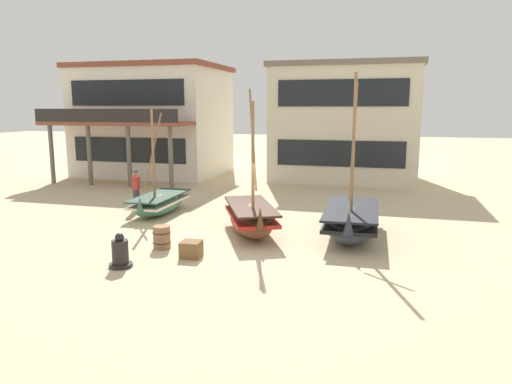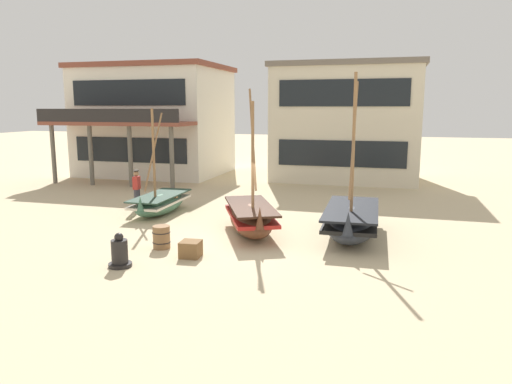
{
  "view_description": "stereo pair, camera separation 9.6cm",
  "coord_description": "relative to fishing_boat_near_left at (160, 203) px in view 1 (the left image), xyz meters",
  "views": [
    {
      "loc": [
        4.28,
        -14.46,
        4.24
      ],
      "look_at": [
        0.0,
        1.0,
        1.4
      ],
      "focal_mm": 33.47,
      "sensor_mm": 36.0,
      "label": 1
    },
    {
      "loc": [
        4.38,
        -14.44,
        4.24
      ],
      "look_at": [
        0.0,
        1.0,
        1.4
      ],
      "focal_mm": 33.47,
      "sensor_mm": 36.0,
      "label": 2
    }
  ],
  "objects": [
    {
      "name": "fisherman_by_hull",
      "position": [
        -1.26,
        0.4,
        0.39
      ],
      "size": [
        0.27,
        0.39,
        1.68
      ],
      "color": "#33333D",
      "rests_on": "ground"
    },
    {
      "name": "ground_plane",
      "position": [
        4.53,
        -2.72,
        -0.44
      ],
      "size": [
        120.0,
        120.0,
        0.0
      ],
      "primitive_type": "plane",
      "color": "#CCB78E"
    },
    {
      "name": "fishing_boat_far_right",
      "position": [
        4.43,
        -2.02,
        0.12
      ],
      "size": [
        2.79,
        3.88,
        4.86
      ],
      "color": "brown",
      "rests_on": "ground"
    },
    {
      "name": "capstan_winch",
      "position": [
        2.0,
        -6.27,
        -0.07
      ],
      "size": [
        0.63,
        0.63,
        0.94
      ],
      "color": "black",
      "rests_on": "ground"
    },
    {
      "name": "cargo_crate",
      "position": [
        3.5,
        -4.97,
        -0.21
      ],
      "size": [
        0.61,
        0.61,
        0.47
      ],
      "primitive_type": "cube",
      "rotation": [
        0.0,
        0.0,
        0.08
      ],
      "color": "brown",
      "rests_on": "ground"
    },
    {
      "name": "fishing_boat_near_left",
      "position": [
        0.0,
        0.0,
        0.0
      ],
      "size": [
        1.44,
        3.54,
        4.22
      ],
      "color": "#427056",
      "rests_on": "ground"
    },
    {
      "name": "fishing_boat_centre_large",
      "position": [
        7.76,
        -1.53,
        0.12
      ],
      "size": [
        1.8,
        4.37,
        5.31
      ],
      "color": "#2D333D",
      "rests_on": "ground"
    },
    {
      "name": "harbor_building_annex",
      "position": [
        -5.81,
        10.93,
        3.0
      ],
      "size": [
        8.9,
        9.18,
        6.88
      ],
      "color": "silver",
      "rests_on": "ground"
    },
    {
      "name": "harbor_building_main",
      "position": [
        6.29,
        11.64,
        2.96
      ],
      "size": [
        8.56,
        5.46,
        6.78
      ],
      "color": "beige",
      "rests_on": "ground"
    },
    {
      "name": "wooden_barrel",
      "position": [
        2.29,
        -4.4,
        -0.09
      ],
      "size": [
        0.56,
        0.56,
        0.7
      ],
      "color": "olive",
      "rests_on": "ground"
    }
  ]
}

